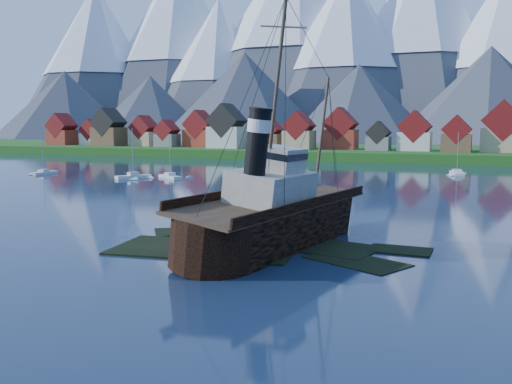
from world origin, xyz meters
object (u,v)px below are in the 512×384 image
at_px(sailboat_c, 170,177).
at_px(sailboat_e, 457,174).
at_px(tugboat_wreck, 278,214).
at_px(sailboat_b, 133,177).
at_px(sailboat_a, 44,173).

distance_m(sailboat_c, sailboat_e, 69.63).
xyz_separation_m(tugboat_wreck, sailboat_b, (-55.25, 54.21, -2.90)).
relative_size(tugboat_wreck, sailboat_b, 2.69).
bearing_deg(sailboat_c, sailboat_e, -26.80).
distance_m(sailboat_b, sailboat_e, 77.94).
height_order(tugboat_wreck, sailboat_a, tugboat_wreck).
height_order(tugboat_wreck, sailboat_e, tugboat_wreck).
xyz_separation_m(sailboat_c, sailboat_e, (60.32, 34.77, -0.00)).
xyz_separation_m(sailboat_b, sailboat_c, (7.50, 3.63, -0.04)).
distance_m(tugboat_wreck, sailboat_b, 77.46).
xyz_separation_m(tugboat_wreck, sailboat_c, (-47.75, 57.83, -2.94)).
bearing_deg(sailboat_a, sailboat_e, 19.15).
relative_size(sailboat_b, sailboat_c, 1.13).
relative_size(tugboat_wreck, sailboat_c, 3.04).
height_order(sailboat_c, sailboat_e, sailboat_e).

